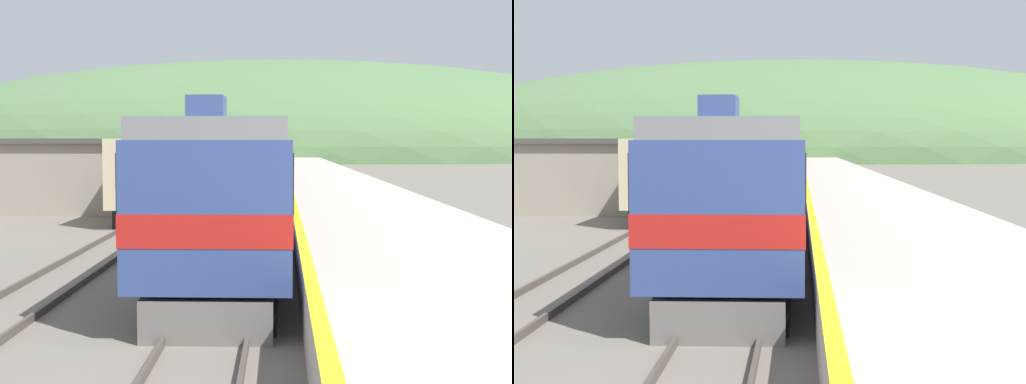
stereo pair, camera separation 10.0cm
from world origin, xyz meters
The scene contains 10 objects.
track_main centered at (0.00, 70.00, 0.08)m, with size 1.52×180.00×0.16m.
track_siding centered at (-4.26, 70.00, 0.08)m, with size 1.52×180.00×0.16m.
platform centered at (4.67, 50.00, 0.56)m, with size 5.96×140.00×1.13m.
distant_hills centered at (0.00, 161.41, 0.00)m, with size 185.50×83.47×42.30m.
station_shed centered at (-8.79, 41.01, 1.86)m, with size 8.66×7.01×3.68m.
express_train_lead_car centered at (0.00, 25.92, 2.15)m, with size 3.02×19.20×4.28m.
carriage_second centered at (0.00, 48.07, 2.14)m, with size 3.01×22.87×3.92m.
carriage_third centered at (0.00, 71.82, 2.14)m, with size 3.01×22.87×3.92m.
carriage_fourth centered at (0.00, 95.57, 2.14)m, with size 3.01×22.87×3.92m.
siding_train centered at (-4.26, 46.67, 1.88)m, with size 2.90×28.61×3.64m.
Camera 1 is at (1.28, 4.65, 3.47)m, focal length 50.00 mm.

